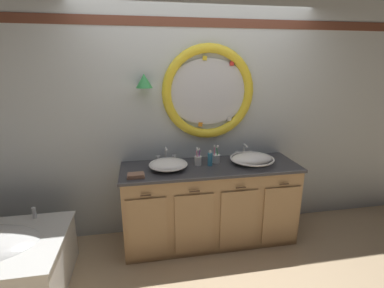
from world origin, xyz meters
TOP-DOWN VIEW (x-y plane):
  - ground_plane at (0.00, 0.00)m, footprint 14.00×14.00m
  - back_wall_assembly at (0.01, 0.58)m, footprint 6.40×0.26m
  - vanity_counter at (0.09, 0.25)m, footprint 1.88×0.63m
  - sink_basin_left at (-0.36, 0.23)m, footprint 0.39×0.39m
  - sink_basin_right at (0.54, 0.23)m, footprint 0.47×0.47m
  - faucet_set_left at (-0.36, 0.47)m, footprint 0.23×0.14m
  - faucet_set_right at (0.54, 0.47)m, footprint 0.21×0.12m
  - toothbrush_holder_left at (-0.04, 0.29)m, footprint 0.08×0.08m
  - toothbrush_holder_right at (0.17, 0.34)m, footprint 0.09×0.09m
  - soap_dispenser at (0.08, 0.26)m, footprint 0.05×0.06m
  - folded_hand_towel at (-0.69, 0.07)m, footprint 0.16×0.11m

SIDE VIEW (x-z plane):
  - ground_plane at x=0.00m, z-range 0.00..0.00m
  - vanity_counter at x=0.09m, z-range 0.00..0.88m
  - folded_hand_towel at x=-0.69m, z-range 0.88..0.92m
  - toothbrush_holder_right at x=0.17m, z-range 0.83..1.03m
  - sink_basin_left at x=-0.36m, z-range 0.88..0.98m
  - toothbrush_holder_left at x=-0.04m, z-range 0.84..1.04m
  - sink_basin_right at x=0.54m, z-range 0.88..1.00m
  - faucet_set_right at x=0.54m, z-range 0.86..1.02m
  - faucet_set_left at x=-0.36m, z-range 0.86..1.03m
  - soap_dispenser at x=0.08m, z-range 0.87..1.04m
  - back_wall_assembly at x=0.01m, z-range 0.03..2.63m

